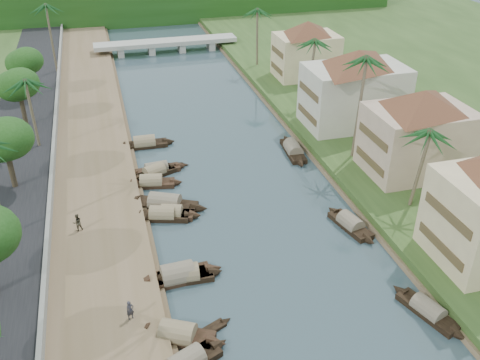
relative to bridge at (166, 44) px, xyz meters
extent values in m
plane|color=#32444B|center=(0.00, -72.00, -1.72)|extent=(220.00, 220.00, 0.00)
cube|color=brown|center=(-16.00, -52.00, -1.32)|extent=(10.00, 180.00, 0.80)
cube|color=#2A431A|center=(19.00, -52.00, -1.12)|extent=(16.00, 180.00, 1.20)
cube|color=black|center=(-24.50, -52.00, -1.02)|extent=(8.00, 180.00, 1.40)
cube|color=slate|center=(-20.20, -52.00, -0.37)|extent=(0.40, 180.00, 1.10)
cube|color=#193D10|center=(0.00, 23.00, 2.28)|extent=(120.00, 4.00, 8.00)
cube|color=#193D10|center=(0.00, 28.00, 2.28)|extent=(120.00, 4.00, 8.00)
cube|color=#A4A399|center=(0.00, 0.00, 0.28)|extent=(28.00, 4.00, 0.80)
cube|color=#A4A399|center=(-9.00, 0.00, -0.82)|extent=(1.20, 3.50, 1.80)
cube|color=#A4A399|center=(-3.00, 0.00, -0.82)|extent=(1.20, 3.50, 1.80)
cube|color=#A4A399|center=(3.00, 0.00, -0.82)|extent=(1.20, 3.50, 1.80)
cube|color=#A4A399|center=(9.00, 0.00, -0.82)|extent=(1.20, 3.50, 1.80)
cube|color=brown|center=(12.95, -74.00, 1.48)|extent=(0.10, 6.40, 0.90)
cube|color=brown|center=(12.95, -74.00, 4.68)|extent=(0.10, 6.40, 0.90)
cube|color=#C9A88E|center=(20.00, -58.00, 3.23)|extent=(11.00, 8.00, 7.50)
pyramid|color=brown|center=(20.00, -58.00, 8.08)|extent=(14.11, 14.11, 2.20)
cube|color=brown|center=(14.45, -58.00, 1.35)|extent=(0.10, 6.40, 0.90)
cube|color=brown|center=(14.45, -58.00, 4.35)|extent=(0.10, 6.40, 0.90)
cube|color=beige|center=(19.00, -44.00, 3.48)|extent=(13.00, 8.00, 8.00)
pyramid|color=brown|center=(19.00, -44.00, 8.58)|extent=(15.59, 15.59, 2.20)
cube|color=brown|center=(12.45, -44.00, 1.48)|extent=(0.10, 6.40, 0.90)
cube|color=brown|center=(12.45, -44.00, 4.68)|extent=(0.10, 6.40, 0.90)
cube|color=beige|center=(20.00, -24.00, 2.98)|extent=(10.00, 7.00, 7.00)
pyramid|color=brown|center=(20.00, -24.00, 7.58)|extent=(12.62, 12.62, 2.20)
cube|color=brown|center=(14.95, -24.00, 1.23)|extent=(0.10, 5.60, 0.90)
cube|color=brown|center=(14.95, -24.00, 4.03)|extent=(0.10, 5.60, 0.90)
cone|color=black|center=(-7.43, -77.14, -1.44)|extent=(2.03, 2.03, 1.71)
cube|color=black|center=(-10.31, -75.49, -1.52)|extent=(5.85, 4.35, 0.70)
cone|color=black|center=(-7.57, -76.97, -1.44)|extent=(2.25, 2.28, 1.89)
cone|color=black|center=(-13.06, -74.00, -1.44)|extent=(2.25, 2.28, 1.89)
cylinder|color=#806951|center=(-10.31, -75.49, -1.14)|extent=(4.72, 3.78, 1.98)
cube|color=black|center=(-8.50, -68.76, -1.52)|extent=(4.90, 2.06, 0.70)
cone|color=black|center=(-5.82, -68.87, -1.44)|extent=(1.50, 1.73, 1.83)
cone|color=black|center=(-11.18, -68.65, -1.44)|extent=(1.50, 1.73, 1.83)
cylinder|color=#806951|center=(-8.50, -68.76, -1.14)|extent=(3.76, 2.09, 1.94)
cube|color=black|center=(-9.19, -68.66, -1.52)|extent=(6.07, 2.49, 0.70)
cone|color=black|center=(-5.89, -68.45, -1.44)|extent=(1.85, 2.02, 2.10)
cone|color=black|center=(-12.48, -68.86, -1.44)|extent=(1.85, 2.02, 2.10)
cylinder|color=#756C58|center=(-9.19, -68.66, -1.14)|extent=(4.67, 2.49, 2.21)
cube|color=black|center=(-9.11, -58.73, -1.52)|extent=(5.71, 3.23, 0.70)
cone|color=black|center=(-6.22, -59.61, -1.44)|extent=(1.95, 1.93, 1.72)
cone|color=black|center=(-12.01, -57.85, -1.44)|extent=(1.95, 1.93, 1.72)
cylinder|color=#806951|center=(-9.11, -58.73, -1.14)|extent=(4.50, 2.92, 1.78)
cube|color=black|center=(-8.15, -58.68, -1.52)|extent=(4.80, 3.07, 0.70)
cone|color=black|center=(-5.79, -59.51, -1.44)|extent=(1.75, 1.86, 1.65)
cone|color=black|center=(-10.51, -57.86, -1.44)|extent=(1.75, 1.86, 1.65)
cylinder|color=#806951|center=(-8.15, -58.68, -1.14)|extent=(3.82, 2.78, 1.74)
cube|color=black|center=(-8.57, -56.60, -1.52)|extent=(7.11, 4.91, 0.70)
cone|color=black|center=(-5.12, -58.30, -1.44)|extent=(2.59, 2.53, 2.08)
cone|color=black|center=(-12.01, -54.90, -1.44)|extent=(2.59, 2.53, 2.08)
cylinder|color=#756C58|center=(-8.57, -56.60, -1.14)|extent=(5.69, 4.26, 2.14)
cube|color=black|center=(-9.41, -51.73, -1.52)|extent=(5.47, 2.65, 0.70)
cone|color=black|center=(-6.55, -52.26, -1.44)|extent=(1.77, 1.80, 1.71)
cone|color=black|center=(-12.28, -51.19, -1.44)|extent=(1.77, 1.80, 1.71)
cylinder|color=#806951|center=(-9.41, -51.73, -1.14)|extent=(4.27, 2.49, 1.79)
cube|color=black|center=(-8.77, -49.53, -1.52)|extent=(5.25, 3.52, 0.70)
cone|color=black|center=(-6.23, -48.44, -1.44)|extent=(1.93, 1.98, 1.69)
cone|color=black|center=(-11.31, -50.61, -1.44)|extent=(1.93, 1.98, 1.69)
cylinder|color=#806951|center=(-8.77, -49.53, -1.14)|extent=(4.19, 3.12, 1.77)
cube|color=black|center=(-8.42, -48.76, -1.52)|extent=(5.65, 2.10, 0.70)
cone|color=black|center=(-5.37, -48.44, -1.44)|extent=(1.69, 1.54, 1.56)
cone|color=black|center=(-11.47, -49.07, -1.44)|extent=(1.69, 1.54, 1.56)
cylinder|color=#756C58|center=(-8.42, -48.76, -1.14)|extent=(4.36, 2.03, 1.60)
cube|color=black|center=(-9.02, -41.38, -1.52)|extent=(5.89, 2.04, 0.70)
cone|color=black|center=(-5.77, -41.46, -1.44)|extent=(1.72, 1.75, 1.90)
cone|color=black|center=(-12.26, -41.30, -1.44)|extent=(1.72, 1.75, 1.90)
cylinder|color=#806951|center=(-9.02, -41.38, -1.14)|extent=(4.51, 2.08, 1.98)
cube|color=black|center=(9.64, -78.21, -1.52)|extent=(3.18, 5.70, 0.70)
cone|color=black|center=(8.69, -75.31, -1.44)|extent=(1.81, 1.91, 1.58)
cone|color=black|center=(10.58, -81.12, -1.44)|extent=(1.81, 1.91, 1.58)
cylinder|color=#756C58|center=(9.64, -78.21, -1.14)|extent=(2.84, 4.49, 1.62)
cube|color=black|center=(8.91, -65.33, -1.52)|extent=(2.88, 5.62, 0.70)
cone|color=black|center=(8.23, -62.42, -1.44)|extent=(1.85, 1.85, 1.71)
cone|color=black|center=(9.58, -68.25, -1.44)|extent=(1.85, 1.85, 1.71)
cylinder|color=#756C58|center=(8.91, -65.33, -1.14)|extent=(2.66, 4.40, 1.78)
cube|color=black|center=(9.08, -48.22, -1.52)|extent=(2.32, 6.57, 0.70)
cone|color=black|center=(9.34, -44.64, -1.44)|extent=(1.79, 1.95, 1.87)
cone|color=black|center=(8.81, -51.79, -1.44)|extent=(1.79, 1.95, 1.87)
cylinder|color=#756C58|center=(9.08, -48.22, -1.14)|extent=(2.28, 5.06, 1.92)
cube|color=black|center=(-8.26, -75.57, -1.62)|extent=(3.81, 2.34, 0.35)
cone|color=black|center=(-6.31, -74.69, -1.62)|extent=(1.22, 1.16, 0.85)
cone|color=black|center=(-10.21, -76.46, -1.62)|extent=(1.22, 1.16, 0.85)
cube|color=black|center=(-7.09, -47.55, -1.62)|extent=(4.12, 1.52, 0.35)
cone|color=black|center=(-4.85, -47.96, -1.62)|extent=(1.14, 0.98, 0.81)
cone|color=black|center=(-9.32, -47.14, -1.62)|extent=(1.14, 0.98, 0.81)
cylinder|color=brown|center=(16.00, -64.71, 3.66)|extent=(1.23, 0.36, 8.36)
sphere|color=#194C1F|center=(16.00, -64.71, 7.68)|extent=(3.20, 3.20, 3.20)
cylinder|color=brown|center=(15.00, -52.96, 5.64)|extent=(0.80, 0.36, 12.33)
sphere|color=#194C1F|center=(15.00, -52.96, 11.56)|extent=(3.20, 3.20, 3.20)
cylinder|color=brown|center=(16.00, -35.56, 4.24)|extent=(1.05, 0.36, 9.53)
sphere|color=#194C1F|center=(16.00, -35.56, 8.81)|extent=(3.20, 3.20, 3.20)
cylinder|color=brown|center=(-22.00, -40.39, 3.98)|extent=(0.48, 0.36, 8.61)
sphere|color=#194C1F|center=(-22.00, -40.39, 8.11)|extent=(3.20, 3.20, 3.20)
cylinder|color=brown|center=(14.00, -15.89, 4.37)|extent=(0.48, 0.36, 9.80)
sphere|color=#194C1F|center=(14.00, -15.89, 9.07)|extent=(3.20, 3.20, 3.20)
cylinder|color=brown|center=(-20.50, -10.90, 5.30)|extent=(0.37, 0.36, 11.25)
sphere|color=#194C1F|center=(-20.50, -10.90, 10.70)|extent=(3.20, 3.20, 3.20)
cylinder|color=#433726|center=(-24.00, -50.25, 1.57)|extent=(0.60, 0.60, 3.86)
ellipsoid|color=#193D10|center=(-24.00, -50.25, 5.26)|extent=(5.38, 5.38, 4.42)
cylinder|color=#433726|center=(-24.00, -33.22, 1.59)|extent=(0.60, 0.60, 3.90)
ellipsoid|color=#193D10|center=(-24.00, -33.22, 5.31)|extent=(4.94, 4.94, 4.06)
cylinder|color=#433726|center=(-24.00, -21.99, 1.47)|extent=(0.60, 0.60, 3.66)
ellipsoid|color=#193D10|center=(-24.00, -21.99, 4.96)|extent=(4.77, 4.77, 3.92)
cylinder|color=#433726|center=(24.00, -43.37, 1.32)|extent=(0.60, 0.60, 3.77)
ellipsoid|color=#193D10|center=(24.00, -43.37, 4.92)|extent=(4.40, 4.40, 3.61)
imported|color=#292830|center=(-13.60, -73.17, -0.07)|extent=(0.72, 0.58, 1.70)
imported|color=#373326|center=(-17.46, -59.75, -0.02)|extent=(1.03, 0.91, 1.80)
camera|label=1|loc=(-13.46, -105.18, 29.43)|focal=40.00mm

